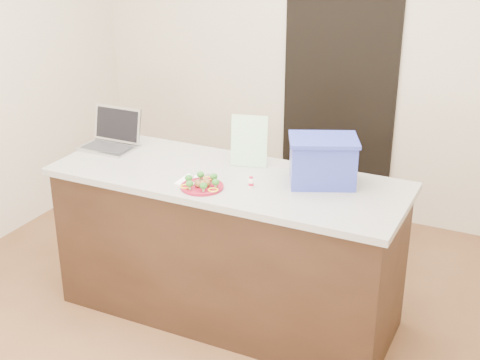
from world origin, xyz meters
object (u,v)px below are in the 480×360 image
at_px(island, 227,246).
at_px(plate, 202,186).
at_px(laptop, 112,136).
at_px(blue_box, 323,161).
at_px(napkin, 194,181).
at_px(chair, 317,197).
at_px(yogurt_bottle, 251,183).

xyz_separation_m(island, plate, (-0.04, -0.22, 0.47)).
distance_m(laptop, blue_box, 1.41).
relative_size(plate, napkin, 1.48).
distance_m(island, napkin, 0.50).
height_order(napkin, chair, napkin).
bearing_deg(chair, laptop, -154.08).
height_order(plate, blue_box, blue_box).
height_order(napkin, yogurt_bottle, yogurt_bottle).
xyz_separation_m(yogurt_bottle, laptop, (-1.08, 0.22, 0.04)).
bearing_deg(blue_box, island, 169.52).
relative_size(island, blue_box, 4.61).
height_order(yogurt_bottle, blue_box, blue_box).
bearing_deg(napkin, laptop, 159.20).
height_order(blue_box, chair, blue_box).
bearing_deg(blue_box, chair, 85.87).
height_order(island, yogurt_bottle, yogurt_bottle).
height_order(napkin, laptop, laptop).
height_order(plate, napkin, plate).
bearing_deg(chair, napkin, -117.63).
height_order(island, chair, island).
height_order(island, laptop, laptop).
xyz_separation_m(plate, laptop, (-0.84, 0.34, 0.06)).
xyz_separation_m(blue_box, chair, (-0.27, 0.73, -0.57)).
distance_m(yogurt_bottle, blue_box, 0.41).
bearing_deg(yogurt_bottle, island, 154.43).
bearing_deg(island, laptop, 171.86).
bearing_deg(yogurt_bottle, napkin, -168.42).
distance_m(napkin, blue_box, 0.73).
xyz_separation_m(plate, yogurt_bottle, (0.24, 0.12, 0.02)).
bearing_deg(yogurt_bottle, plate, -152.78).
bearing_deg(blue_box, laptop, 155.93).
bearing_deg(laptop, blue_box, -0.32).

